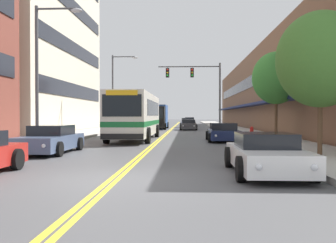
# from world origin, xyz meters

# --- Properties ---
(ground_plane) EXTENTS (240.00, 240.00, 0.00)m
(ground_plane) POSITION_xyz_m (0.00, 37.00, 0.00)
(ground_plane) COLOR #4C4C4F
(sidewalk_left) EXTENTS (3.83, 106.00, 0.18)m
(sidewalk_left) POSITION_xyz_m (-7.42, 37.00, 0.09)
(sidewalk_left) COLOR #B2ADA5
(sidewalk_left) RESTS_ON ground_plane
(sidewalk_right) EXTENTS (3.83, 106.00, 0.18)m
(sidewalk_right) POSITION_xyz_m (7.42, 37.00, 0.09)
(sidewalk_right) COLOR #B2ADA5
(sidewalk_right) RESTS_ON ground_plane
(centre_line) EXTENTS (0.34, 106.00, 0.01)m
(centre_line) POSITION_xyz_m (0.00, 37.00, 0.00)
(centre_line) COLOR yellow
(centre_line) RESTS_ON ground_plane
(storefront_row_right) EXTENTS (9.10, 68.00, 9.28)m
(storefront_row_right) POSITION_xyz_m (13.56, 37.00, 4.64)
(storefront_row_right) COLOR brown
(storefront_row_right) RESTS_ON ground_plane
(city_bus) EXTENTS (2.84, 11.42, 3.19)m
(city_bus) POSITION_xyz_m (-1.70, 16.69, 1.80)
(city_bus) COLOR silver
(city_bus) RESTS_ON ground_plane
(car_champagne_parked_left_mid) EXTENTS (1.98, 4.88, 1.30)m
(car_champagne_parked_left_mid) POSITION_xyz_m (-4.44, 31.23, 0.61)
(car_champagne_parked_left_mid) COLOR beige
(car_champagne_parked_left_mid) RESTS_ON ground_plane
(car_slate_blue_parked_left_far) EXTENTS (2.04, 4.92, 1.26)m
(car_slate_blue_parked_left_far) POSITION_xyz_m (-4.26, 6.86, 0.59)
(car_slate_blue_parked_left_far) COLOR #475675
(car_slate_blue_parked_left_far) RESTS_ON ground_plane
(car_white_parked_right_foreground) EXTENTS (2.08, 4.59, 1.19)m
(car_white_parked_right_foreground) POSITION_xyz_m (4.26, 1.18, 0.57)
(car_white_parked_right_foreground) COLOR white
(car_white_parked_right_foreground) RESTS_ON ground_plane
(car_navy_parked_right_mid) EXTENTS (2.19, 4.75, 1.21)m
(car_navy_parked_right_mid) POSITION_xyz_m (4.38, 15.15, 0.57)
(car_navy_parked_right_mid) COLOR #19234C
(car_navy_parked_right_mid) RESTS_ON ground_plane
(car_dark_grey_moving_lead) EXTENTS (2.05, 4.48, 1.24)m
(car_dark_grey_moving_lead) POSITION_xyz_m (2.15, 34.91, 0.59)
(car_dark_grey_moving_lead) COLOR #38383D
(car_dark_grey_moving_lead) RESTS_ON ground_plane
(car_black_moving_second) EXTENTS (2.04, 4.57, 1.41)m
(car_black_moving_second) POSITION_xyz_m (2.41, 54.54, 0.65)
(car_black_moving_second) COLOR black
(car_black_moving_second) RESTS_ON ground_plane
(car_silver_moving_third) EXTENTS (2.09, 4.37, 1.37)m
(car_silver_moving_third) POSITION_xyz_m (2.02, 43.70, 0.64)
(car_silver_moving_third) COLOR #B7B7BC
(car_silver_moving_third) RESTS_ON ground_plane
(box_truck) EXTENTS (2.68, 7.69, 3.07)m
(box_truck) POSITION_xyz_m (-1.85, 37.55, 1.61)
(box_truck) COLOR black
(box_truck) RESTS_ON ground_plane
(traffic_signal_mast) EXTENTS (6.17, 0.38, 6.91)m
(traffic_signal_mast) POSITION_xyz_m (3.17, 27.18, 4.91)
(traffic_signal_mast) COLOR #47474C
(traffic_signal_mast) RESTS_ON ground_plane
(street_lamp_left_near) EXTENTS (2.31, 0.28, 7.00)m
(street_lamp_left_near) POSITION_xyz_m (-4.95, 7.85, 4.23)
(street_lamp_left_near) COLOR #47474C
(street_lamp_left_near) RESTS_ON ground_plane
(street_lamp_left_far) EXTENTS (2.57, 0.28, 7.60)m
(street_lamp_left_far) POSITION_xyz_m (-4.92, 26.36, 4.57)
(street_lamp_left_far) COLOR #47474C
(street_lamp_left_far) RESTS_ON ground_plane
(street_tree_right_near) EXTENTS (3.42, 3.42, 5.61)m
(street_tree_right_near) POSITION_xyz_m (7.16, 5.02, 3.90)
(street_tree_right_near) COLOR brown
(street_tree_right_near) RESTS_ON sidewalk_right
(street_tree_right_mid) EXTENTS (3.22, 3.22, 5.85)m
(street_tree_right_mid) POSITION_xyz_m (7.97, 15.68, 4.25)
(street_tree_right_mid) COLOR brown
(street_tree_right_mid) RESTS_ON sidewalk_right
(fire_hydrant) EXTENTS (0.30, 0.22, 0.86)m
(fire_hydrant) POSITION_xyz_m (5.95, 13.39, 0.61)
(fire_hydrant) COLOR red
(fire_hydrant) RESTS_ON sidewalk_right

